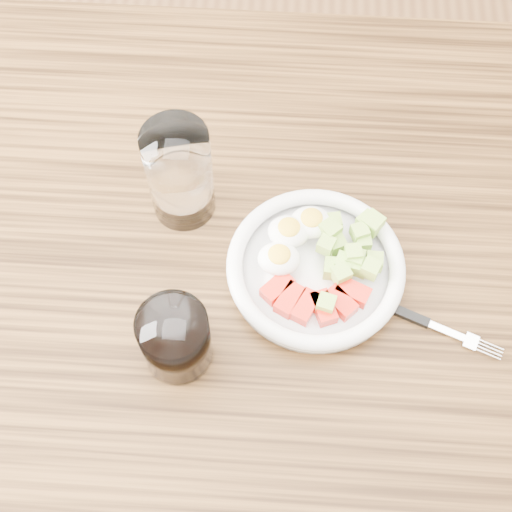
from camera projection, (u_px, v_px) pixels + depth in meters
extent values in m
plane|color=brown|center=(260.00, 427.00, 1.57)|extent=(4.00, 4.00, 0.00)
cube|color=#583818|center=(263.00, 281.00, 0.90)|extent=(1.50, 0.90, 0.04)
cylinder|color=white|center=(315.00, 272.00, 0.88)|extent=(0.21, 0.21, 0.01)
torus|color=white|center=(316.00, 266.00, 0.87)|extent=(0.22, 0.22, 0.02)
cube|color=red|center=(277.00, 288.00, 0.85)|extent=(0.04, 0.04, 0.02)
cube|color=red|center=(289.00, 300.00, 0.85)|extent=(0.04, 0.05, 0.02)
cube|color=red|center=(306.00, 307.00, 0.84)|extent=(0.04, 0.05, 0.02)
cube|color=red|center=(323.00, 308.00, 0.84)|extent=(0.04, 0.05, 0.02)
cube|color=red|center=(340.00, 303.00, 0.85)|extent=(0.04, 0.04, 0.02)
cube|color=red|center=(353.00, 292.00, 0.85)|extent=(0.05, 0.04, 0.02)
ellipsoid|color=white|center=(289.00, 232.00, 0.88)|extent=(0.05, 0.04, 0.03)
ellipsoid|color=yellow|center=(289.00, 227.00, 0.87)|extent=(0.03, 0.03, 0.01)
ellipsoid|color=white|center=(311.00, 222.00, 0.88)|extent=(0.05, 0.04, 0.03)
ellipsoid|color=yellow|center=(312.00, 218.00, 0.87)|extent=(0.03, 0.03, 0.01)
ellipsoid|color=white|center=(279.00, 259.00, 0.86)|extent=(0.05, 0.04, 0.03)
ellipsoid|color=yellow|center=(279.00, 254.00, 0.85)|extent=(0.03, 0.03, 0.01)
cube|color=#A6CA4E|center=(360.00, 266.00, 0.86)|extent=(0.03, 0.03, 0.02)
cube|color=#A6CA4E|center=(333.00, 269.00, 0.86)|extent=(0.02, 0.02, 0.02)
cube|color=#A6CA4E|center=(344.00, 263.00, 0.86)|extent=(0.03, 0.03, 0.02)
cube|color=#A6CA4E|center=(326.00, 304.00, 0.84)|extent=(0.02, 0.02, 0.02)
cube|color=#A6CA4E|center=(371.00, 269.00, 0.85)|extent=(0.03, 0.03, 0.02)
cube|color=#A6CA4E|center=(337.00, 244.00, 0.87)|extent=(0.03, 0.03, 0.02)
cube|color=#A6CA4E|center=(333.00, 222.00, 0.89)|extent=(0.02, 0.02, 0.02)
cube|color=#A6CA4E|center=(360.00, 233.00, 0.87)|extent=(0.03, 0.03, 0.02)
cube|color=#A6CA4E|center=(353.00, 253.00, 0.85)|extent=(0.02, 0.02, 0.02)
cube|color=#A6CA4E|center=(373.00, 223.00, 0.88)|extent=(0.03, 0.03, 0.02)
cube|color=#A6CA4E|center=(355.00, 259.00, 0.86)|extent=(0.03, 0.03, 0.02)
cube|color=#A6CA4E|center=(330.00, 230.00, 0.87)|extent=(0.03, 0.03, 0.02)
cube|color=#A6CA4E|center=(363.00, 242.00, 0.87)|extent=(0.02, 0.02, 0.02)
cube|color=#A6CA4E|center=(367.00, 223.00, 0.88)|extent=(0.03, 0.03, 0.02)
cube|color=#A6CA4E|center=(354.00, 265.00, 0.86)|extent=(0.02, 0.02, 0.02)
cube|color=#A6CA4E|center=(341.00, 274.00, 0.85)|extent=(0.03, 0.03, 0.02)
cube|color=#A6CA4E|center=(326.00, 245.00, 0.86)|extent=(0.02, 0.02, 0.02)
cube|color=#A6CA4E|center=(374.00, 262.00, 0.86)|extent=(0.02, 0.02, 0.02)
cube|color=black|center=(396.00, 310.00, 0.86)|extent=(0.08, 0.04, 0.01)
cube|color=silver|center=(448.00, 332.00, 0.85)|extent=(0.05, 0.03, 0.00)
cube|color=silver|center=(471.00, 342.00, 0.84)|extent=(0.02, 0.02, 0.00)
cylinder|color=silver|center=(488.00, 354.00, 0.83)|extent=(0.03, 0.01, 0.00)
cylinder|color=silver|center=(489.00, 351.00, 0.84)|extent=(0.03, 0.01, 0.00)
cylinder|color=silver|center=(490.00, 348.00, 0.84)|extent=(0.03, 0.01, 0.00)
cylinder|color=silver|center=(491.00, 345.00, 0.84)|extent=(0.03, 0.01, 0.00)
cylinder|color=white|center=(180.00, 174.00, 0.87)|extent=(0.08, 0.08, 0.15)
cylinder|color=white|center=(175.00, 339.00, 0.80)|extent=(0.08, 0.08, 0.09)
cylinder|color=black|center=(176.00, 339.00, 0.80)|extent=(0.07, 0.07, 0.08)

